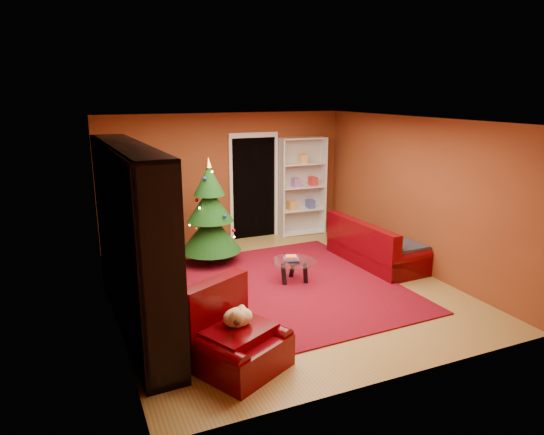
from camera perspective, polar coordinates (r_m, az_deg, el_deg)
name	(u,v)px	position (r m, az deg, el deg)	size (l,w,h in m)	color
floor	(282,289)	(7.73, 1.19, -8.42)	(5.00, 5.50, 0.05)	olive
ceiling	(283,118)	(7.13, 1.30, 11.59)	(5.00, 5.50, 0.05)	silver
wall_back	(225,178)	(9.85, -5.51, 4.61)	(5.00, 0.05, 2.60)	brown
wall_left	(107,225)	(6.70, -18.79, -0.89)	(0.05, 5.50, 2.60)	brown
wall_right	(417,194)	(8.66, 16.64, 2.67)	(0.05, 5.50, 2.60)	brown
doorway	(254,189)	(10.06, -2.14, 3.42)	(1.06, 0.60, 2.16)	black
rug	(290,286)	(7.78, 2.12, -8.01)	(3.20, 3.74, 0.02)	maroon
media_unit	(133,240)	(6.31, -16.08, -2.61)	(0.48, 3.12, 2.39)	black
christmas_tree	(210,213)	(8.60, -7.30, 0.57)	(1.08, 1.08, 1.92)	#0F3B0F
gift_box_teal	(170,254)	(8.95, -11.88, -4.24)	(0.31, 0.31, 0.31)	#24737F
gift_box_green	(227,246)	(9.34, -5.29, -3.39)	(0.25, 0.25, 0.25)	#327931
gift_box_red	(163,249)	(9.45, -12.71, -3.61)	(0.21, 0.21, 0.21)	#9C243B
white_bookshelf	(302,187)	(10.34, 3.59, 3.62)	(0.99, 0.35, 2.13)	white
armchair	(238,336)	(5.52, -3.97, -13.71)	(0.99, 0.99, 0.77)	#4B0107
dog	(238,317)	(5.49, -4.03, -11.63)	(0.40, 0.30, 0.25)	beige
sofa	(377,241)	(8.85, 12.20, -2.75)	(1.91, 0.86, 0.82)	#4B0107
coffee_table	(294,271)	(7.87, 2.59, -6.33)	(0.73, 0.73, 0.46)	gray
acrylic_chair	(212,244)	(8.67, -7.09, -3.07)	(0.39, 0.43, 0.77)	#66605B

